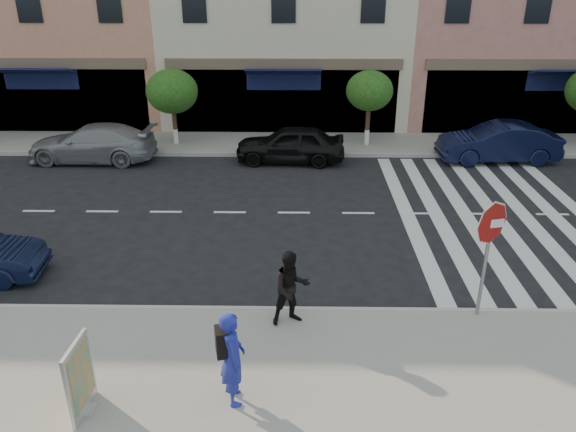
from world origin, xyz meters
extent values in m
plane|color=black|center=(0.00, 0.00, 0.00)|extent=(120.00, 120.00, 0.00)
cube|color=gray|center=(0.00, -3.75, 0.07)|extent=(60.00, 4.50, 0.15)
cube|color=gray|center=(0.00, 11.00, 0.07)|extent=(60.00, 3.00, 0.15)
cylinder|color=#473323|center=(-5.00, 10.80, 0.95)|extent=(0.18, 0.18, 1.60)
cylinder|color=silver|center=(-5.00, 10.80, 0.45)|extent=(0.20, 0.20, 0.60)
ellipsoid|color=#154313|center=(-5.00, 10.80, 2.32)|extent=(2.10, 2.10, 1.79)
cylinder|color=#473323|center=(3.00, 10.80, 1.00)|extent=(0.18, 0.18, 1.71)
cylinder|color=silver|center=(3.00, 10.80, 0.45)|extent=(0.20, 0.20, 0.60)
ellipsoid|color=#154313|center=(3.00, 10.80, 2.38)|extent=(1.90, 1.90, 1.62)
cylinder|color=gray|center=(4.01, -1.65, 1.35)|extent=(0.09, 0.09, 2.41)
cylinder|color=white|center=(4.01, -1.66, 2.34)|extent=(0.92, 0.23, 0.94)
cylinder|color=#9E1411|center=(4.01, -1.68, 2.34)|extent=(0.86, 0.23, 0.88)
cube|color=white|center=(4.01, -1.71, 2.34)|extent=(0.48, 0.13, 0.18)
imported|color=#212999|center=(-0.99, -4.33, 1.04)|extent=(0.57, 0.73, 1.78)
imported|color=black|center=(-0.03, -2.00, 0.98)|extent=(0.97, 0.86, 1.66)
cube|color=beige|center=(-3.49, -4.66, 0.17)|extent=(0.34, 0.34, 0.04)
cube|color=beige|center=(-3.49, -4.66, 0.84)|extent=(0.12, 0.91, 1.39)
cube|color=#D88C3F|center=(-3.46, -4.66, 0.90)|extent=(0.07, 0.75, 1.07)
imported|color=gray|center=(-7.86, 8.91, 0.71)|extent=(4.93, 2.13, 1.41)
imported|color=black|center=(-0.18, 8.90, 0.71)|extent=(4.25, 1.90, 1.42)
imported|color=black|center=(7.87, 9.10, 0.75)|extent=(4.59, 1.74, 1.49)
camera|label=1|loc=(0.06, -11.92, 7.13)|focal=35.00mm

